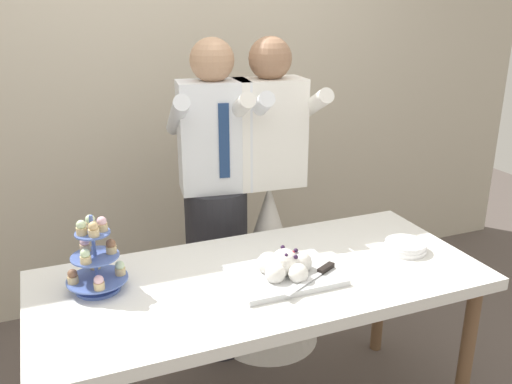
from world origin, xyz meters
TOP-DOWN VIEW (x-y plane):
  - rear_wall at (0.00, 1.43)m, footprint 5.20×0.10m
  - dessert_table at (0.00, 0.00)m, footprint 1.80×0.80m
  - cupcake_stand at (-0.62, 0.13)m, footprint 0.23×0.23m
  - main_cake_tray at (0.08, -0.06)m, footprint 0.42×0.33m
  - plate_stack at (0.67, -0.04)m, footprint 0.18×0.18m
  - person_groom at (0.03, 0.68)m, footprint 0.52×0.55m
  - person_bride at (0.31, 0.64)m, footprint 0.56×0.56m

SIDE VIEW (x-z plane):
  - person_bride at x=0.31m, z-range -0.25..1.41m
  - dessert_table at x=0.00m, z-range 0.31..1.09m
  - person_groom at x=0.03m, z-range -0.08..1.58m
  - plate_stack at x=0.67m, z-range 0.77..0.82m
  - main_cake_tray at x=0.08m, z-range 0.75..0.88m
  - cupcake_stand at x=-0.62m, z-range 0.74..1.05m
  - rear_wall at x=0.00m, z-range 0.00..2.90m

